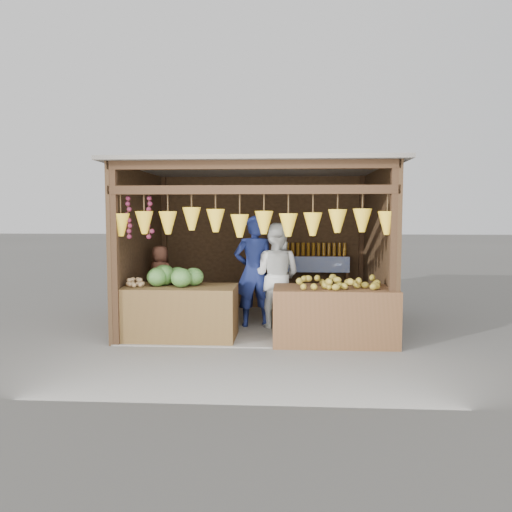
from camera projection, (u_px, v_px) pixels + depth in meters
The scene contains 12 objects.
ground at pixel (258, 325), 8.44m from camera, with size 80.00×80.00×0.00m, color #514F49.
stall_structure at pixel (255, 226), 8.26m from camera, with size 4.30×3.30×2.66m.
back_shelf at pixel (316, 266), 9.58m from camera, with size 1.25×0.32×1.32m.
counter_left at pixel (180, 313), 7.45m from camera, with size 1.66×0.85×0.80m, color #51361B.
counter_right at pixel (334, 315), 7.21m from camera, with size 1.75×0.85×0.81m, color #472E17.
stool at pixel (161, 315), 8.57m from camera, with size 0.31×0.31×0.29m, color black.
man_standing at pixel (254, 272), 8.21m from camera, with size 0.67×0.44×1.85m, color navy.
woman_standing at pixel (276, 276), 8.17m from camera, with size 0.84×0.65×1.73m, color white.
vendor_seated at pixel (160, 276), 8.52m from camera, with size 0.51×0.33×1.04m, color brown.
melon_pile at pixel (175, 275), 7.41m from camera, with size 1.00×0.50×0.32m, color #165115, non-canonical shape.
tanfruit_pile at pixel (134, 282), 7.36m from camera, with size 0.34×0.40×0.13m, color olive, non-canonical shape.
mango_pile at pixel (339, 280), 7.14m from camera, with size 1.40×0.64×0.22m, color #BC6919, non-canonical shape.
Camera 1 is at (0.48, -8.30, 1.86)m, focal length 35.00 mm.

